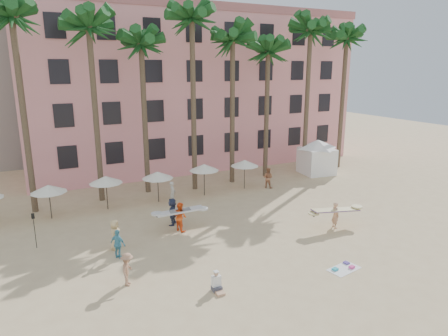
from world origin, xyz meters
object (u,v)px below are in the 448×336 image
object	(u,v)px
pink_hotel	(188,90)
carrier_yellow	(336,213)
carrier_white	(180,216)
cabana	(317,154)

from	to	relation	value
pink_hotel	carrier_yellow	world-z (taller)	pink_hotel
pink_hotel	carrier_white	distance (m)	22.60
pink_hotel	cabana	size ratio (longest dim) A/B	6.94
carrier_yellow	carrier_white	size ratio (longest dim) A/B	1.13
cabana	carrier_white	distance (m)	19.22
pink_hotel	cabana	world-z (taller)	pink_hotel
pink_hotel	cabana	xyz separation A→B (m)	(9.13, -12.10, -5.93)
pink_hotel	carrier_white	bearing A→B (deg)	-113.15
cabana	carrier_yellow	distance (m)	14.35
carrier_yellow	carrier_white	xyz separation A→B (m)	(-9.56, 4.18, 0.01)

